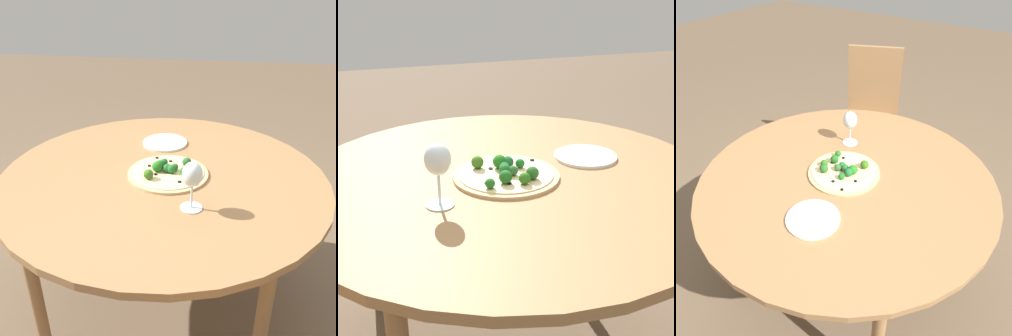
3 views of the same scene
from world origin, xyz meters
TOP-DOWN VIEW (x-y plane):
  - ground_plane at (0.00, 0.00)m, footprint 12.00×12.00m
  - dining_table at (0.00, 0.00)m, footprint 1.34×1.34m
  - pizza at (0.03, -0.01)m, footprint 0.33×0.33m
  - wine_glass at (0.14, -0.25)m, footprint 0.08×0.08m
  - plate_near at (-0.04, 0.30)m, footprint 0.21×0.21m

SIDE VIEW (x-z plane):
  - ground_plane at x=0.00m, z-range 0.00..0.00m
  - dining_table at x=0.00m, z-range 0.30..1.03m
  - plate_near at x=-0.04m, z-range 0.72..0.73m
  - pizza at x=0.03m, z-range 0.71..0.76m
  - wine_glass at x=0.14m, z-range 0.76..0.94m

